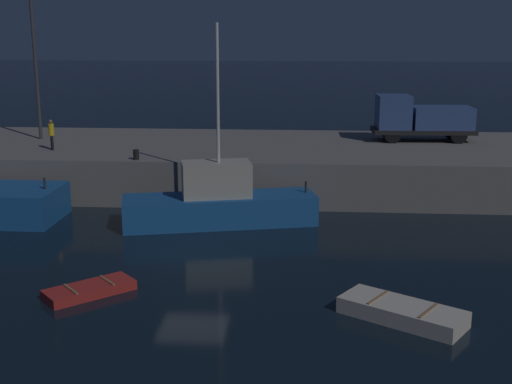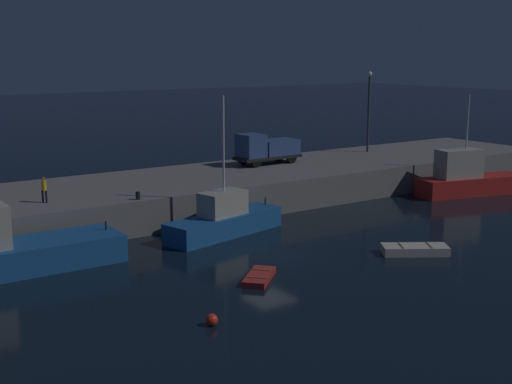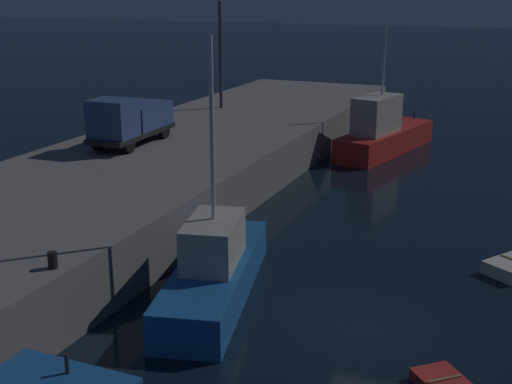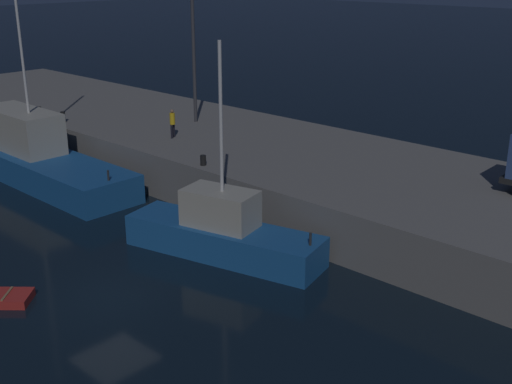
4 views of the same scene
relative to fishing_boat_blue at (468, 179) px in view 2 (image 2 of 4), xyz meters
The scene contains 11 objects.
ground_plane 23.31m from the fishing_boat_blue, 168.14° to the right, with size 320.00×320.00×0.00m, color black.
pier_quay 24.24m from the fishing_boat_blue, 159.96° to the left, with size 72.64×10.81×2.24m.
fishing_boat_blue is the anchor object (origin of this frame).
fishing_boat_white 22.45m from the fishing_boat_blue, behind, with size 8.60×4.08×8.57m.
dinghy_orange_near 26.79m from the fishing_boat_blue, 162.96° to the right, with size 2.85×2.74×0.35m.
rowboat_white_mid 18.29m from the fishing_boat_blue, 150.12° to the right, with size 3.80×3.15×0.53m.
mooring_buoy_near 32.67m from the fishing_boat_blue, 159.31° to the right, with size 0.51×0.51×0.51m, color red.
lamp_post_east 11.88m from the fishing_boat_blue, 94.15° to the left, with size 0.44×0.44×7.19m.
utility_truck 16.17m from the fishing_boat_blue, 140.83° to the left, with size 5.65×2.20×2.53m.
dockworker 32.34m from the fishing_boat_blue, 169.66° to the left, with size 0.38×0.38×1.56m.
bollard_east 27.03m from the fishing_boat_blue, behind, with size 0.28×0.28×0.48m, color black.
Camera 2 is at (-21.52, -29.91, 11.08)m, focal length 48.50 mm.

